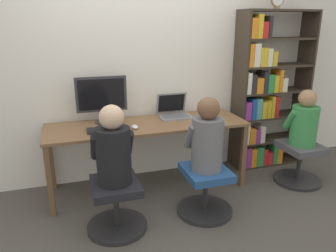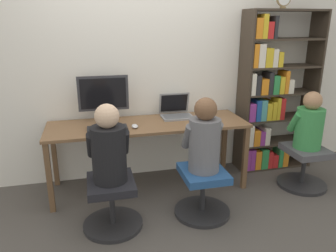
{
  "view_description": "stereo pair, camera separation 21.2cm",
  "coord_description": "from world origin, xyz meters",
  "px_view_note": "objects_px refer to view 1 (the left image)",
  "views": [
    {
      "loc": [
        -0.78,
        -2.87,
        1.76
      ],
      "look_at": [
        0.17,
        0.15,
        0.75
      ],
      "focal_mm": 35.0,
      "sensor_mm": 36.0,
      "label": 1
    },
    {
      "loc": [
        -0.58,
        -2.93,
        1.76
      ],
      "look_at": [
        0.17,
        0.15,
        0.75
      ],
      "focal_mm": 35.0,
      "sensor_mm": 36.0,
      "label": 2
    }
  ],
  "objects_px": {
    "desktop_monitor": "(102,97)",
    "person_at_monitor": "(113,149)",
    "bookshelf": "(263,99)",
    "office_chair_right": "(205,190)",
    "office_chair_left": "(116,204)",
    "person_near_shelf": "(304,121)",
    "office_chair_side": "(299,162)",
    "keyboard": "(107,129)",
    "person_at_laptop": "(207,138)",
    "laptop": "(174,112)"
  },
  "relations": [
    {
      "from": "bookshelf",
      "to": "desktop_monitor",
      "type": "bearing_deg",
      "value": 179.77
    },
    {
      "from": "laptop",
      "to": "person_at_laptop",
      "type": "height_order",
      "value": "person_at_laptop"
    },
    {
      "from": "desktop_monitor",
      "to": "person_at_laptop",
      "type": "height_order",
      "value": "desktop_monitor"
    },
    {
      "from": "keyboard",
      "to": "person_at_monitor",
      "type": "height_order",
      "value": "person_at_monitor"
    },
    {
      "from": "bookshelf",
      "to": "person_at_monitor",
      "type": "bearing_deg",
      "value": -157.01
    },
    {
      "from": "laptop",
      "to": "keyboard",
      "type": "distance_m",
      "value": 0.83
    },
    {
      "from": "bookshelf",
      "to": "keyboard",
      "type": "bearing_deg",
      "value": -171.9
    },
    {
      "from": "person_near_shelf",
      "to": "person_at_laptop",
      "type": "bearing_deg",
      "value": -168.14
    },
    {
      "from": "keyboard",
      "to": "office_chair_left",
      "type": "relative_size",
      "value": 0.74
    },
    {
      "from": "desktop_monitor",
      "to": "person_at_laptop",
      "type": "xyz_separation_m",
      "value": [
        0.83,
        -0.83,
        -0.25
      ]
    },
    {
      "from": "desktop_monitor",
      "to": "office_chair_left",
      "type": "bearing_deg",
      "value": -91.15
    },
    {
      "from": "bookshelf",
      "to": "office_chair_side",
      "type": "bearing_deg",
      "value": -72.41
    },
    {
      "from": "laptop",
      "to": "office_chair_left",
      "type": "height_order",
      "value": "laptop"
    },
    {
      "from": "person_at_monitor",
      "to": "person_at_laptop",
      "type": "distance_m",
      "value": 0.85
    },
    {
      "from": "office_chair_side",
      "to": "keyboard",
      "type": "bearing_deg",
      "value": 172.35
    },
    {
      "from": "person_at_monitor",
      "to": "desktop_monitor",
      "type": "bearing_deg",
      "value": 88.84
    },
    {
      "from": "desktop_monitor",
      "to": "person_near_shelf",
      "type": "bearing_deg",
      "value": -14.86
    },
    {
      "from": "desktop_monitor",
      "to": "bookshelf",
      "type": "distance_m",
      "value": 1.94
    },
    {
      "from": "person_at_monitor",
      "to": "bookshelf",
      "type": "bearing_deg",
      "value": 22.99
    },
    {
      "from": "office_chair_right",
      "to": "office_chair_side",
      "type": "height_order",
      "value": "same"
    },
    {
      "from": "person_at_laptop",
      "to": "office_chair_right",
      "type": "bearing_deg",
      "value": -90.0
    },
    {
      "from": "person_at_laptop",
      "to": "laptop",
      "type": "bearing_deg",
      "value": 92.81
    },
    {
      "from": "person_near_shelf",
      "to": "keyboard",
      "type": "bearing_deg",
      "value": 172.47
    },
    {
      "from": "desktop_monitor",
      "to": "keyboard",
      "type": "bearing_deg",
      "value": -88.53
    },
    {
      "from": "bookshelf",
      "to": "office_chair_side",
      "type": "distance_m",
      "value": 0.85
    },
    {
      "from": "person_at_monitor",
      "to": "office_chair_right",
      "type": "bearing_deg",
      "value": 0.15
    },
    {
      "from": "desktop_monitor",
      "to": "bookshelf",
      "type": "xyz_separation_m",
      "value": [
        1.93,
        -0.01,
        -0.15
      ]
    },
    {
      "from": "office_chair_left",
      "to": "person_near_shelf",
      "type": "height_order",
      "value": "person_near_shelf"
    },
    {
      "from": "bookshelf",
      "to": "office_chair_right",
      "type": "bearing_deg",
      "value": -143.17
    },
    {
      "from": "office_chair_right",
      "to": "bookshelf",
      "type": "bearing_deg",
      "value": 36.83
    },
    {
      "from": "person_at_monitor",
      "to": "person_near_shelf",
      "type": "height_order",
      "value": "person_at_monitor"
    },
    {
      "from": "person_at_monitor",
      "to": "person_near_shelf",
      "type": "distance_m",
      "value": 2.14
    },
    {
      "from": "laptop",
      "to": "person_near_shelf",
      "type": "height_order",
      "value": "person_near_shelf"
    },
    {
      "from": "laptop",
      "to": "office_chair_right",
      "type": "xyz_separation_m",
      "value": [
        0.04,
        -0.83,
        -0.55
      ]
    },
    {
      "from": "person_at_laptop",
      "to": "keyboard",
      "type": "bearing_deg",
      "value": 146.48
    },
    {
      "from": "person_at_laptop",
      "to": "person_near_shelf",
      "type": "height_order",
      "value": "person_at_laptop"
    },
    {
      "from": "office_chair_left",
      "to": "person_near_shelf",
      "type": "distance_m",
      "value": 2.2
    },
    {
      "from": "person_at_monitor",
      "to": "person_near_shelf",
      "type": "bearing_deg",
      "value": 7.38
    },
    {
      "from": "bookshelf",
      "to": "office_chair_left",
      "type": "bearing_deg",
      "value": -156.9
    },
    {
      "from": "keyboard",
      "to": "person_at_laptop",
      "type": "xyz_separation_m",
      "value": [
        0.82,
        -0.55,
        0.01
      ]
    },
    {
      "from": "desktop_monitor",
      "to": "person_near_shelf",
      "type": "xyz_separation_m",
      "value": [
        2.11,
        -0.56,
        -0.29
      ]
    },
    {
      "from": "desktop_monitor",
      "to": "office_chair_left",
      "type": "height_order",
      "value": "desktop_monitor"
    },
    {
      "from": "office_chair_right",
      "to": "bookshelf",
      "type": "distance_m",
      "value": 1.51
    },
    {
      "from": "keyboard",
      "to": "bookshelf",
      "type": "height_order",
      "value": "bookshelf"
    },
    {
      "from": "desktop_monitor",
      "to": "bookshelf",
      "type": "relative_size",
      "value": 0.28
    },
    {
      "from": "office_chair_left",
      "to": "keyboard",
      "type": "bearing_deg",
      "value": 87.53
    },
    {
      "from": "person_at_monitor",
      "to": "person_at_laptop",
      "type": "xyz_separation_m",
      "value": [
        0.85,
        0.01,
        0.0
      ]
    },
    {
      "from": "person_at_laptop",
      "to": "bookshelf",
      "type": "relative_size",
      "value": 0.36
    },
    {
      "from": "laptop",
      "to": "office_chair_left",
      "type": "distance_m",
      "value": 1.29
    },
    {
      "from": "desktop_monitor",
      "to": "person_at_monitor",
      "type": "xyz_separation_m",
      "value": [
        -0.02,
        -0.84,
        -0.26
      ]
    }
  ]
}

